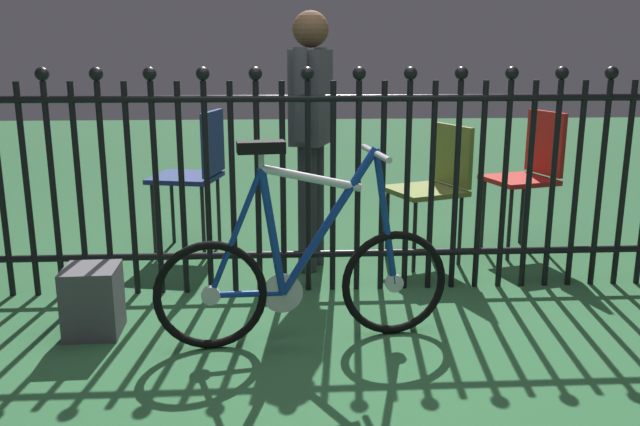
{
  "coord_description": "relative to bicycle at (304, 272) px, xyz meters",
  "views": [
    {
      "loc": [
        -0.24,
        -2.76,
        1.28
      ],
      "look_at": [
        -0.08,
        0.21,
        0.55
      ],
      "focal_mm": 37.37,
      "sensor_mm": 36.0,
      "label": 1
    }
  ],
  "objects": [
    {
      "name": "person_visitor",
      "position": [
        0.08,
        1.05,
        0.55
      ],
      "size": [
        0.27,
        0.45,
        1.49
      ],
      "color": "#2D2D33",
      "rests_on": "ground"
    },
    {
      "name": "bicycle",
      "position": [
        0.0,
        0.0,
        0.0
      ],
      "size": [
        1.31,
        0.4,
        0.91
      ],
      "color": "black",
      "rests_on": "ground"
    },
    {
      "name": "chair_olive",
      "position": [
        0.85,
        1.16,
        0.18
      ],
      "size": [
        0.52,
        0.52,
        0.84
      ],
      "color": "black",
      "rests_on": "ground"
    },
    {
      "name": "display_crate",
      "position": [
        -0.97,
        0.13,
        -0.17
      ],
      "size": [
        0.25,
        0.25,
        0.32
      ],
      "primitive_type": "cube",
      "rotation": [
        0.0,
        0.0,
        0.03
      ],
      "color": "#4C4C51",
      "rests_on": "ground"
    },
    {
      "name": "chair_red",
      "position": [
        1.49,
        1.33,
        0.22
      ],
      "size": [
        0.47,
        0.46,
        0.9
      ],
      "color": "black",
      "rests_on": "ground"
    },
    {
      "name": "ground_plane",
      "position": [
        0.16,
        -0.03,
        -0.33
      ],
      "size": [
        20.0,
        20.0,
        0.0
      ],
      "primitive_type": "plane",
      "color": "#2A5D35"
    },
    {
      "name": "iron_fence",
      "position": [
        0.09,
        0.66,
        0.31
      ],
      "size": [
        4.53,
        0.07,
        1.24
      ],
      "color": "black",
      "rests_on": "ground"
    },
    {
      "name": "chair_navy",
      "position": [
        -0.63,
        1.42,
        0.23
      ],
      "size": [
        0.48,
        0.48,
        0.91
      ],
      "color": "black",
      "rests_on": "ground"
    }
  ]
}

